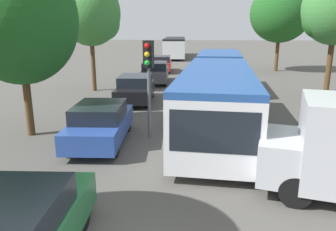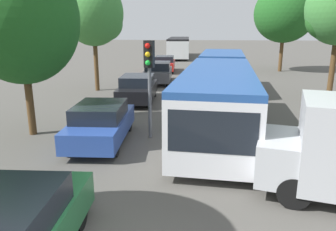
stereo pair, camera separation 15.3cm
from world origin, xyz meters
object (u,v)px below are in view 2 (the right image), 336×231
at_px(city_bus_rear, 179,46).
at_px(traffic_light, 149,68).
at_px(articulated_bus, 220,82).
at_px(queued_car_graphite, 158,72).
at_px(queued_car_black, 138,88).
at_px(tree_left_mid, 21,19).
at_px(tree_right_far, 283,15).
at_px(queued_car_blue, 101,123).
at_px(queued_car_red, 165,64).
at_px(tree_left_far, 95,15).

distance_m(city_bus_rear, traffic_light, 32.59).
xyz_separation_m(articulated_bus, city_bus_rear, (-3.96, 28.33, 0.07)).
bearing_deg(queued_car_graphite, queued_car_black, 174.57).
xyz_separation_m(tree_left_mid, tree_right_far, (12.98, 19.39, 0.76)).
distance_m(queued_car_blue, traffic_light, 2.48).
bearing_deg(tree_right_far, queued_car_black, -126.66).
distance_m(articulated_bus, queued_car_red, 14.36).
relative_size(traffic_light, tree_left_far, 0.52).
relative_size(queued_car_graphite, tree_left_far, 0.66).
bearing_deg(tree_right_far, tree_left_far, -141.26).
xyz_separation_m(traffic_light, tree_right_far, (8.61, 19.34, 2.35)).
bearing_deg(tree_left_far, city_bus_rear, 82.15).
distance_m(articulated_bus, tree_right_far, 16.64).
bearing_deg(tree_left_mid, queued_car_red, 81.03).
distance_m(queued_car_graphite, queued_car_red, 6.06).
xyz_separation_m(articulated_bus, tree_right_far, (5.98, 15.13, 3.48)).
relative_size(articulated_bus, tree_left_mid, 2.55).
distance_m(queued_car_blue, tree_right_far, 22.83).
bearing_deg(traffic_light, tree_left_far, -141.51).
bearing_deg(queued_car_blue, queued_car_black, -3.37).
xyz_separation_m(queued_car_black, tree_right_far, (10.16, 13.65, 4.13)).
bearing_deg(tree_right_far, traffic_light, -113.99).
height_order(queued_car_red, tree_left_far, tree_left_far).
distance_m(tree_left_mid, tree_left_far, 8.80).
height_order(queued_car_red, tree_left_mid, tree_left_mid).
xyz_separation_m(articulated_bus, queued_car_graphite, (-3.94, 7.67, -0.62)).
relative_size(articulated_bus, tree_left_far, 2.45).
bearing_deg(traffic_light, queued_car_blue, -56.44).
relative_size(queued_car_blue, queued_car_red, 0.99).
bearing_deg(queued_car_blue, tree_left_far, 14.74).
bearing_deg(queued_car_red, tree_left_far, 158.26).
bearing_deg(queued_car_red, traffic_light, -178.33).
bearing_deg(tree_right_far, queued_car_graphite, -143.05).
bearing_deg(city_bus_rear, tree_right_far, -145.61).
bearing_deg(articulated_bus, queued_car_black, -105.41).
height_order(queued_car_red, tree_right_far, tree_right_far).
bearing_deg(queued_car_blue, queued_car_red, -3.33).
distance_m(queued_car_red, tree_right_far, 11.04).
bearing_deg(tree_left_mid, city_bus_rear, 84.68).
distance_m(articulated_bus, queued_car_black, 4.48).
xyz_separation_m(queued_car_black, traffic_light, (1.55, -5.69, 1.78)).
xyz_separation_m(articulated_bus, queued_car_blue, (-4.20, -4.88, -0.68)).
bearing_deg(queued_car_black, queued_car_red, -3.31).
height_order(city_bus_rear, queued_car_black, city_bus_rear).
bearing_deg(traffic_light, queued_car_graphite, -163.06).
bearing_deg(tree_right_far, tree_left_mid, -123.78).
bearing_deg(queued_car_black, city_bus_rear, -3.67).
bearing_deg(queued_car_black, articulated_bus, -112.70).
bearing_deg(queued_car_graphite, queued_car_red, -1.15).
distance_m(articulated_bus, traffic_light, 5.09).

